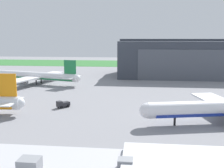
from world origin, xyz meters
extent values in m
plane|color=gray|center=(0.00, 0.00, 0.00)|extent=(440.00, 440.00, 0.00)
cube|color=#357837|center=(0.00, 150.28, 0.04)|extent=(440.00, 56.00, 0.08)
cube|color=#383D47|center=(25.10, 80.33, 9.86)|extent=(87.86, 38.97, 19.72)
cube|color=#4C515B|center=(25.10, 60.69, 7.89)|extent=(66.78, 0.30, 15.78)
cube|color=#383D47|center=(25.10, 80.33, 20.32)|extent=(87.86, 9.35, 1.20)
sphere|color=white|center=(-4.85, -11.97, 4.04)|extent=(3.86, 3.86, 3.86)
cube|color=white|center=(15.14, 3.20, 3.53)|extent=(10.96, 19.61, 0.56)
cylinder|color=gray|center=(14.69, 1.57, 2.13)|extent=(4.22, 3.00, 2.21)
cylinder|color=black|center=(2.01, -10.41, 1.01)|extent=(0.56, 0.56, 2.02)
cylinder|color=white|center=(-56.17, 44.28, 3.93)|extent=(44.47, 15.56, 3.59)
sphere|color=white|center=(-34.41, 38.23, 3.93)|extent=(2.80, 2.80, 2.80)
cube|color=#1E7A42|center=(-56.17, 44.28, 2.94)|extent=(41.00, 14.63, 0.63)
cube|color=#1E7A42|center=(-37.89, 39.20, 8.78)|extent=(5.76, 1.96, 6.10)
cube|color=white|center=(-36.30, 41.57, 4.29)|extent=(5.26, 5.93, 0.28)
cube|color=white|center=(-37.75, 36.34, 4.29)|extent=(5.26, 5.93, 0.28)
cube|color=white|center=(-52.68, 53.46, 3.48)|extent=(11.67, 18.87, 0.56)
cube|color=white|center=(-57.92, 34.62, 3.48)|extent=(11.67, 18.87, 0.56)
cylinder|color=gray|center=(-53.82, 52.32, 2.20)|extent=(3.82, 2.82, 1.97)
cylinder|color=gray|center=(-58.31, 36.19, 2.20)|extent=(3.82, 2.82, 1.97)
cylinder|color=black|center=(-70.96, 48.40, 1.07)|extent=(0.56, 0.56, 2.14)
cylinder|color=black|center=(-53.92, 45.61, 1.07)|extent=(0.56, 0.56, 2.14)
cylinder|color=black|center=(-54.93, 41.98, 1.07)|extent=(0.56, 0.56, 2.14)
sphere|color=silver|center=(-39.87, -6.81, 3.68)|extent=(2.92, 2.92, 2.92)
cube|color=orange|center=(-43.19, -7.06, 8.73)|extent=(5.43, 0.80, 6.35)
cube|color=silver|center=(-42.57, -4.19, 4.06)|extent=(4.13, 5.50, 0.28)
cube|color=silver|center=(-42.15, -9.81, 4.06)|extent=(4.13, 5.50, 0.28)
cube|color=#28282D|center=(-31.46, 2.42, 1.32)|extent=(2.24, 2.21, 1.74)
cube|color=#28282D|center=(-30.11, 3.97, 1.03)|extent=(3.09, 3.19, 1.18)
cylinder|color=black|center=(-32.11, 3.13, 0.45)|extent=(0.78, 0.84, 0.89)
cylinder|color=black|center=(-30.65, 1.88, 0.45)|extent=(0.78, 0.84, 0.89)
cylinder|color=black|center=(-30.49, 5.01, 0.45)|extent=(0.78, 0.84, 0.89)
cylinder|color=black|center=(-29.03, 3.75, 0.45)|extent=(0.78, 0.84, 0.89)
cube|color=gray|center=(-17.81, -50.72, 8.55)|extent=(2.18, 1.81, 1.45)
cube|color=gray|center=(-7.99, -48.94, 8.36)|extent=(1.61, 1.34, 1.07)
camera|label=1|loc=(-6.52, -75.26, 21.53)|focal=42.67mm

